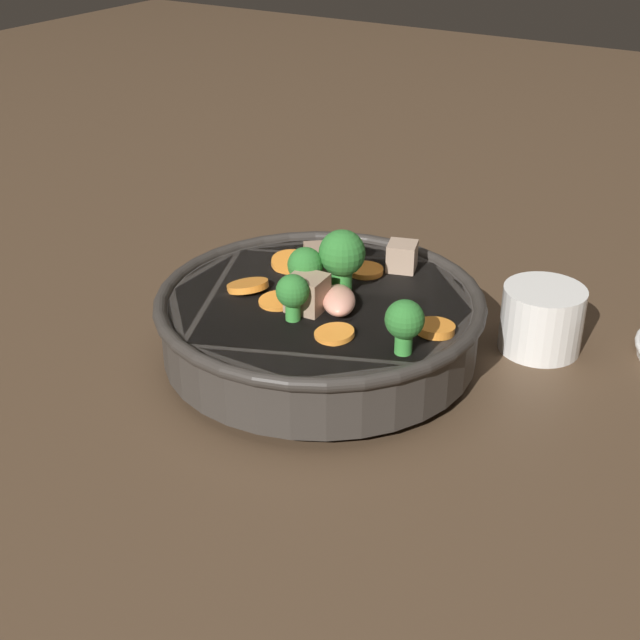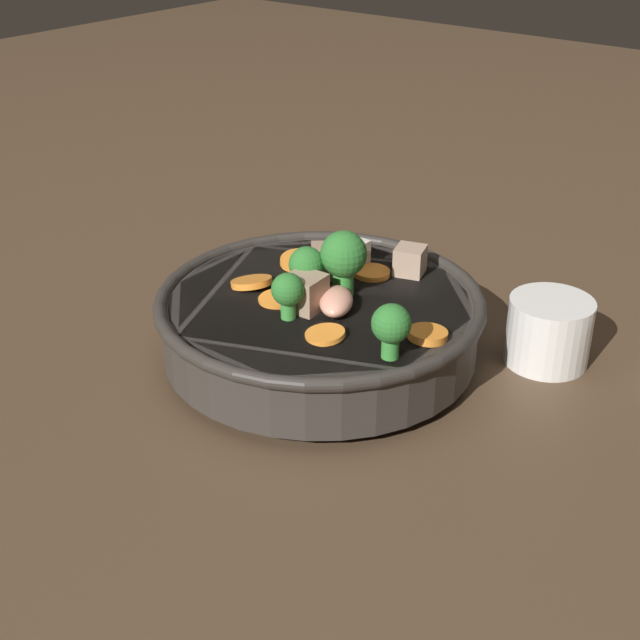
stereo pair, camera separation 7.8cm
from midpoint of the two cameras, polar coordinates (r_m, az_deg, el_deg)
ground_plane at (r=0.80m, az=2.79°, el=-2.61°), size 3.00×3.00×0.00m
stirfry_bowl at (r=0.78m, az=2.91°, el=0.08°), size 0.29×0.29×0.12m
tea_cup at (r=0.82m, az=17.11°, el=-0.73°), size 0.07×0.07×0.06m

